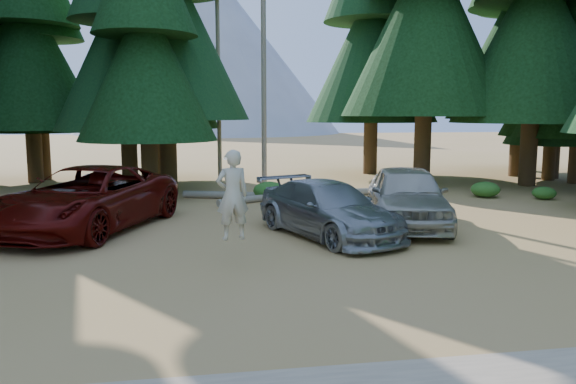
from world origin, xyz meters
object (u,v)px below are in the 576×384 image
Objects in this scene: red_pickup at (88,199)px; log_right at (327,193)px; frisbee_player at (232,195)px; log_mid at (227,195)px; log_left at (260,198)px; silver_minivan_center at (328,209)px; silver_minivan_right at (407,196)px.

red_pickup is 9.72m from log_right.
frisbee_player is 9.45m from log_mid.
red_pickup reaches higher than log_left.
log_left is 1.05× the size of log_mid.
frisbee_player is at bearing -130.69° from log_left.
red_pickup is 1.28× the size of silver_minivan_center.
log_left is 1.49m from log_mid.
silver_minivan_right is at bearing 16.48° from red_pickup.
silver_minivan_center is 0.97× the size of silver_minivan_right.
log_left is (1.55, 8.44, -1.38)m from frisbee_player.
red_pickup is 5.63m from frisbee_player.
log_mid reaches higher than log_right.
log_left is (-1.14, 6.16, -0.60)m from silver_minivan_center.
silver_minivan_right is (2.58, 0.98, 0.16)m from silver_minivan_center.
silver_minivan_center is at bearing -145.52° from silver_minivan_right.
log_mid is (-2.31, 7.07, -0.59)m from silver_minivan_center.
silver_minivan_center is 2.55× the size of frisbee_player.
red_pickup is at bearing -171.78° from silver_minivan_right.
frisbee_player is 10.44m from log_right.
frisbee_player is at bearing -25.49° from red_pickup.
silver_minivan_right reaches higher than log_mid.
silver_minivan_center is at bearing -109.77° from log_left.
silver_minivan_center is 1.45× the size of log_mid.
frisbee_player is 0.45× the size of log_right.
red_pickup is 6.72m from log_mid.
log_left is at bearing 79.37° from silver_minivan_center.
silver_minivan_center is at bearing -149.57° from frisbee_player.
silver_minivan_center reaches higher than log_left.
silver_minivan_center is 6.29m from log_left.
red_pickup is at bearing -148.70° from log_right.
log_right is at bearing -124.57° from frisbee_player.
log_right is at bearing -11.27° from log_left.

